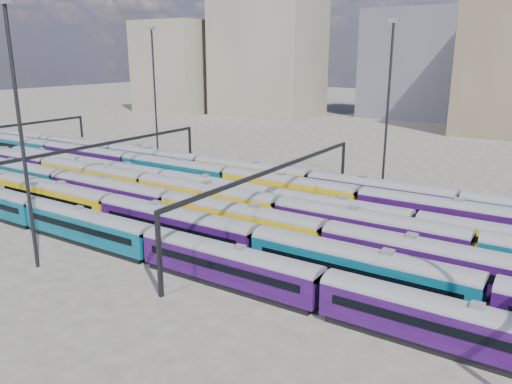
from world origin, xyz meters
The scene contains 13 objects.
ground centered at (0.00, 0.00, 0.00)m, with size 500.00×500.00×0.00m, color #423E38.
rake_0 centered at (13.71, -15.00, 2.47)m, with size 95.58×2.80×4.71m.
rake_1 centered at (-7.60, -10.00, 2.75)m, with size 127.32×3.10×5.23m.
rake_2 centered at (-13.34, -5.00, 2.76)m, with size 106.51×3.12×5.26m.
rake_3 centered at (-0.54, 0.00, 2.83)m, with size 109.22×3.20×5.39m.
rake_4 centered at (6.30, 5.00, 2.43)m, with size 112.75×2.75×4.62m.
rake_5 centered at (-15.10, 10.00, 2.73)m, with size 105.22×3.08×5.19m.
rake_6 centered at (-13.85, 15.00, 2.69)m, with size 124.61×3.04×5.12m.
gantry_1 centered at (-20.00, 0.00, 6.79)m, with size 0.35×40.35×8.03m.
gantry_2 centered at (10.00, 0.00, 6.79)m, with size 0.35×40.35×8.03m.
mast_1 centered at (-30.00, 22.00, 13.97)m, with size 1.40×0.50×25.60m.
mast_2 centered at (-5.00, -22.00, 13.97)m, with size 1.40×0.50×25.60m.
mast_3 centered at (15.00, 24.00, 13.97)m, with size 1.40×0.50×25.60m.
Camera 1 is at (38.75, -49.28, 20.81)m, focal length 35.00 mm.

